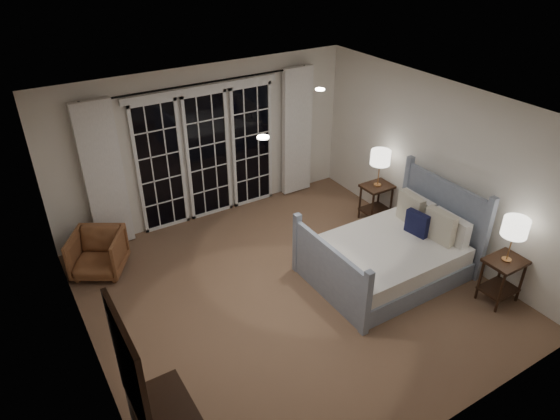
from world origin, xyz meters
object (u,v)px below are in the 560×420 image
lamp_left (515,228)px  armchair (98,253)px  nightstand_right (376,197)px  bed (391,254)px  lamp_right (380,158)px  nightstand_left (502,274)px

lamp_left → armchair: lamp_left is taller
nightstand_right → armchair: bearing=167.9°
bed → armchair: size_ratio=3.01×
bed → armchair: bearing=148.0°
nightstand_right → lamp_left: size_ratio=1.03×
lamp_left → lamp_right: lamp_left is taller
nightstand_left → armchair: size_ratio=0.93×
bed → lamp_right: 1.68m
armchair → lamp_right: bearing=19.4°
lamp_left → armchair: 5.48m
bed → nightstand_left: bed is taller
lamp_right → armchair: (-4.26, 0.92, -0.79)m
lamp_right → nightstand_right: bearing=90.0°
armchair → nightstand_left: bearing=-6.5°
bed → lamp_right: (0.81, 1.24, 0.80)m
nightstand_right → lamp_right: (0.00, -0.00, 0.70)m
nightstand_right → nightstand_left: bearing=-89.9°
bed → lamp_left: (0.81, -1.18, 0.81)m
nightstand_left → lamp_right: (-0.00, 2.42, 0.69)m
lamp_right → nightstand_left: bearing=-89.9°
nightstand_left → lamp_right: size_ratio=1.05×
nightstand_left → armchair: (-4.27, 3.33, -0.11)m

